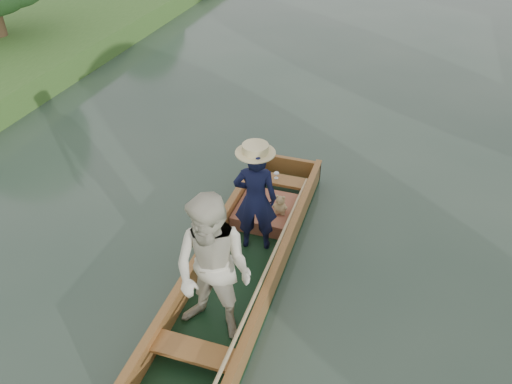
% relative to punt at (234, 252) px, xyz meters
% --- Properties ---
extents(ground, '(120.00, 120.00, 0.00)m').
position_rel_punt_xyz_m(ground, '(-0.03, 0.38, -0.71)').
color(ground, '#283D30').
rests_on(ground, ground).
extents(punt, '(1.14, 5.14, 2.02)m').
position_rel_punt_xyz_m(punt, '(0.00, 0.00, 0.00)').
color(punt, black).
rests_on(punt, ground).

